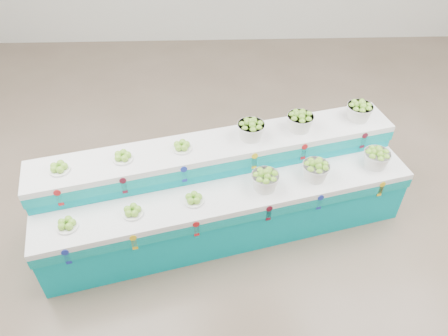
{
  "coord_description": "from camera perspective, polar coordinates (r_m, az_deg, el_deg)",
  "views": [
    {
      "loc": [
        -0.58,
        -3.44,
        3.92
      ],
      "look_at": [
        -0.47,
        -0.01,
        0.87
      ],
      "focal_mm": 34.25,
      "sensor_mm": 36.0,
      "label": 1
    }
  ],
  "objects": [
    {
      "name": "basket_lower_right",
      "position": [
        5.08,
        19.69,
        1.33
      ],
      "size": [
        0.36,
        0.36,
        0.22
      ],
      "primitive_type": null,
      "rotation": [
        0.0,
        0.0,
        0.24
      ],
      "color": "silver",
      "rests_on": "display_stand"
    },
    {
      "name": "plate_lower_right",
      "position": [
        4.41,
        -4.07,
        -4.04
      ],
      "size": [
        0.26,
        0.26,
        0.1
      ],
      "primitive_type": "cylinder",
      "rotation": [
        0.0,
        0.0,
        0.24
      ],
      "color": "white",
      "rests_on": "display_stand"
    },
    {
      "name": "ground",
      "position": [
        5.25,
        5.12,
        -6.9
      ],
      "size": [
        10.0,
        10.0,
        0.0
      ],
      "primitive_type": "plane",
      "color": "brown",
      "rests_on": "ground"
    },
    {
      "name": "plate_lower_mid",
      "position": [
        4.38,
        -12.12,
        -5.56
      ],
      "size": [
        0.26,
        0.26,
        0.1
      ],
      "primitive_type": "cylinder",
      "rotation": [
        0.0,
        0.0,
        0.24
      ],
      "color": "white",
      "rests_on": "display_stand"
    },
    {
      "name": "plate_upper_left",
      "position": [
        4.61,
        -21.18,
        0.12
      ],
      "size": [
        0.26,
        0.26,
        0.1
      ],
      "primitive_type": "cylinder",
      "rotation": [
        0.0,
        0.0,
        0.24
      ],
      "color": "white",
      "rests_on": "display_stand"
    },
    {
      "name": "plate_upper_mid",
      "position": [
        4.56,
        -13.39,
        1.57
      ],
      "size": [
        0.26,
        0.26,
        0.1
      ],
      "primitive_type": "cylinder",
      "rotation": [
        0.0,
        0.0,
        0.24
      ],
      "color": "white",
      "rests_on": "display_stand"
    },
    {
      "name": "basket_upper_mid",
      "position": [
        4.9,
        10.12,
        6.24
      ],
      "size": [
        0.36,
        0.36,
        0.22
      ],
      "primitive_type": null,
      "rotation": [
        0.0,
        0.0,
        0.24
      ],
      "color": "silver",
      "rests_on": "display_stand"
    },
    {
      "name": "display_stand",
      "position": [
        4.83,
        0.0,
        -3.19
      ],
      "size": [
        4.25,
        2.01,
        1.02
      ],
      "primitive_type": null,
      "rotation": [
        0.0,
        0.0,
        0.24
      ],
      "color": "#03A0AC",
      "rests_on": "ground"
    },
    {
      "name": "basket_lower_left",
      "position": [
        4.53,
        5.51,
        -1.55
      ],
      "size": [
        0.36,
        0.36,
        0.22
      ],
      "primitive_type": null,
      "rotation": [
        0.0,
        0.0,
        0.24
      ],
      "color": "silver",
      "rests_on": "display_stand"
    },
    {
      "name": "basket_upper_right",
      "position": [
        5.23,
        17.62,
        7.33
      ],
      "size": [
        0.36,
        0.36,
        0.22
      ],
      "primitive_type": null,
      "rotation": [
        0.0,
        0.0,
        0.24
      ],
      "color": "silver",
      "rests_on": "display_stand"
    },
    {
      "name": "basket_lower_mid",
      "position": [
        4.73,
        12.13,
        -0.21
      ],
      "size": [
        0.36,
        0.36,
        0.22
      ],
      "primitive_type": null,
      "rotation": [
        0.0,
        0.0,
        0.24
      ],
      "color": "silver",
      "rests_on": "display_stand"
    },
    {
      "name": "basket_upper_left",
      "position": [
        4.7,
        3.62,
        5.21
      ],
      "size": [
        0.36,
        0.36,
        0.22
      ],
      "primitive_type": null,
      "rotation": [
        0.0,
        0.0,
        0.24
      ],
      "color": "silver",
      "rests_on": "display_stand"
    },
    {
      "name": "plate_upper_right",
      "position": [
        4.59,
        -5.66,
        2.99
      ],
      "size": [
        0.26,
        0.26,
        0.1
      ],
      "primitive_type": "cylinder",
      "rotation": [
        0.0,
        0.0,
        0.24
      ],
      "color": "white",
      "rests_on": "display_stand"
    },
    {
      "name": "plate_lower_left",
      "position": [
        4.44,
        -20.27,
        -6.98
      ],
      "size": [
        0.26,
        0.26,
        0.1
      ],
      "primitive_type": "cylinder",
      "rotation": [
        0.0,
        0.0,
        0.24
      ],
      "color": "white",
      "rests_on": "display_stand"
    }
  ]
}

